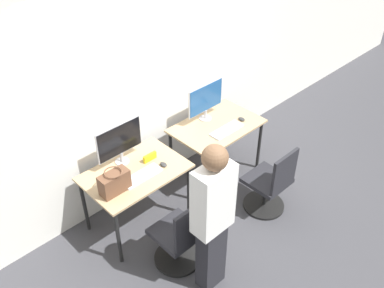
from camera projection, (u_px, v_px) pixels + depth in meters
ground_plane at (200, 210)px, 4.97m from camera, size 20.00×20.00×0.00m
wall_back at (148, 79)px, 4.62m from camera, size 12.00×0.05×2.80m
desk_left at (135, 178)px, 4.45m from camera, size 1.05×0.71×0.74m
monitor_left at (120, 141)px, 4.36m from camera, size 0.54×0.15×0.47m
keyboard_left at (142, 176)px, 4.32m from camera, size 0.44×0.15×0.02m
mouse_left at (163, 164)px, 4.46m from camera, size 0.06×0.09×0.03m
office_chair_left at (180, 239)px, 4.18m from camera, size 0.48×0.48×0.87m
person_left at (213, 216)px, 3.66m from camera, size 0.36×0.22×1.66m
desk_right at (217, 131)px, 5.13m from camera, size 1.05×0.71×0.74m
monitor_right at (206, 100)px, 5.03m from camera, size 0.54×0.15×0.47m
keyboard_right at (227, 130)px, 4.98m from camera, size 0.44×0.15×0.02m
mouse_right at (242, 119)px, 5.15m from camera, size 0.06×0.09×0.03m
office_chair_right at (270, 186)px, 4.79m from camera, size 0.48×0.48×0.87m
handbag at (114, 182)px, 4.09m from camera, size 0.30×0.18×0.25m
placard_left at (150, 157)px, 4.52m from camera, size 0.16×0.03×0.08m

